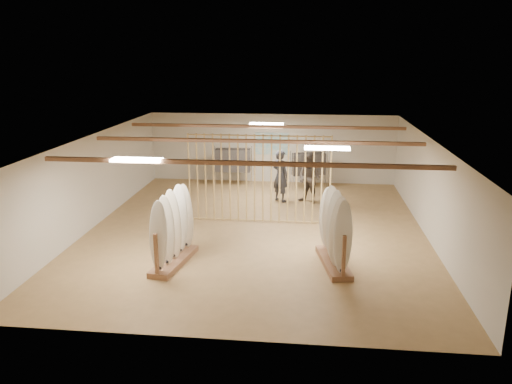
# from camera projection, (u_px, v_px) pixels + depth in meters

# --- Properties ---
(floor) EXTENTS (12.00, 12.00, 0.00)m
(floor) POSITION_uv_depth(u_px,v_px,m) (256.00, 230.00, 15.06)
(floor) COLOR #A78150
(floor) RESTS_ON ground
(ceiling) EXTENTS (12.00, 12.00, 0.00)m
(ceiling) POSITION_uv_depth(u_px,v_px,m) (256.00, 138.00, 14.31)
(ceiling) COLOR gray
(ceiling) RESTS_ON ground
(wall_back) EXTENTS (12.00, 0.00, 12.00)m
(wall_back) POSITION_uv_depth(u_px,v_px,m) (272.00, 148.00, 20.43)
(wall_back) COLOR beige
(wall_back) RESTS_ON ground
(wall_front) EXTENTS (12.00, 0.00, 12.00)m
(wall_front) POSITION_uv_depth(u_px,v_px,m) (220.00, 270.00, 8.94)
(wall_front) COLOR beige
(wall_front) RESTS_ON ground
(wall_left) EXTENTS (0.00, 12.00, 12.00)m
(wall_left) POSITION_uv_depth(u_px,v_px,m) (93.00, 181.00, 15.20)
(wall_left) COLOR beige
(wall_left) RESTS_ON ground
(wall_right) EXTENTS (0.00, 12.00, 12.00)m
(wall_right) POSITION_uv_depth(u_px,v_px,m) (431.00, 190.00, 14.17)
(wall_right) COLOR beige
(wall_right) RESTS_ON ground
(ceiling_slats) EXTENTS (9.50, 6.12, 0.10)m
(ceiling_slats) POSITION_uv_depth(u_px,v_px,m) (256.00, 141.00, 14.33)
(ceiling_slats) COLOR #8B5D3F
(ceiling_slats) RESTS_ON ground
(light_panels) EXTENTS (1.20, 0.35, 0.06)m
(light_panels) POSITION_uv_depth(u_px,v_px,m) (256.00, 140.00, 14.33)
(light_panels) COLOR white
(light_panels) RESTS_ON ground
(bamboo_partition) EXTENTS (4.45, 0.05, 2.78)m
(bamboo_partition) POSITION_uv_depth(u_px,v_px,m) (259.00, 179.00, 15.45)
(bamboo_partition) COLOR tan
(bamboo_partition) RESTS_ON ground
(poster) EXTENTS (1.40, 0.03, 0.90)m
(poster) POSITION_uv_depth(u_px,v_px,m) (272.00, 144.00, 20.36)
(poster) COLOR teal
(poster) RESTS_ON ground
(rack_left) EXTENTS (0.84, 2.06, 1.90)m
(rack_left) POSITION_uv_depth(u_px,v_px,m) (173.00, 240.00, 12.50)
(rack_left) COLOR #8B5D3F
(rack_left) RESTS_ON floor
(rack_right) EXTENTS (0.88, 2.07, 1.91)m
(rack_right) POSITION_uv_depth(u_px,v_px,m) (334.00, 241.00, 12.41)
(rack_right) COLOR #8B5D3F
(rack_right) RESTS_ON floor
(clothing_rack_a) EXTENTS (1.49, 0.46, 1.60)m
(clothing_rack_a) POSITION_uv_depth(u_px,v_px,m) (233.00, 160.00, 19.87)
(clothing_rack_a) COLOR silver
(clothing_rack_a) RESTS_ON floor
(clothing_rack_b) EXTENTS (1.34, 0.73, 1.49)m
(clothing_rack_b) POSITION_uv_depth(u_px,v_px,m) (309.00, 164.00, 19.52)
(clothing_rack_b) COLOR silver
(clothing_rack_b) RESTS_ON floor
(shopper_a) EXTENTS (0.93, 0.89, 2.13)m
(shopper_a) POSITION_uv_depth(u_px,v_px,m) (281.00, 172.00, 17.76)
(shopper_a) COLOR #2B2C34
(shopper_a) RESTS_ON floor
(shopper_b) EXTENTS (1.24, 1.17, 2.03)m
(shopper_b) POSITION_uv_depth(u_px,v_px,m) (309.00, 175.00, 17.56)
(shopper_b) COLOR #403731
(shopper_b) RESTS_ON floor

